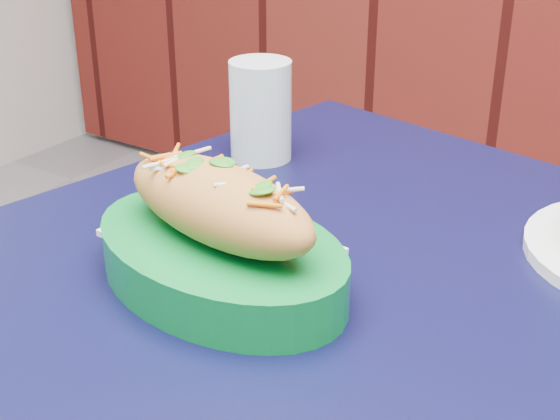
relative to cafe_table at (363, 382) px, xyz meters
The scene contains 3 objects.
cafe_table is the anchor object (origin of this frame).
banh_mi_basket 0.19m from the cafe_table, 159.07° to the right, with size 0.29×0.21×0.12m.
water_glass 0.38m from the cafe_table, 140.22° to the left, with size 0.08×0.08×0.12m, color silver.
Camera 1 is at (-0.14, 0.90, 1.11)m, focal length 50.00 mm.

